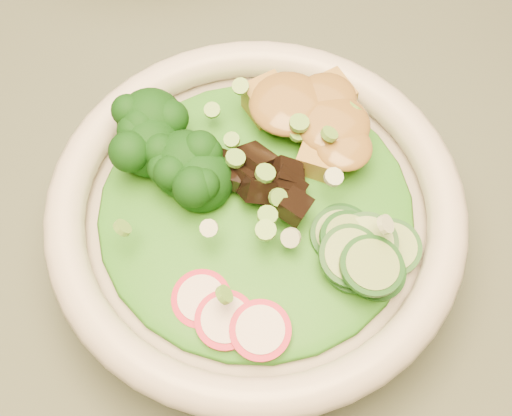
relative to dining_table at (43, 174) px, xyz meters
The scene contains 11 objects.
floor 0.64m from the dining_table, ahead, with size 4.00×4.00×0.00m, color brown.
dining_table is the anchor object (origin of this frame).
salad_bowl 0.26m from the dining_table, ahead, with size 0.24×0.24×0.06m.
lettuce_bed 0.28m from the dining_table, ahead, with size 0.18×0.18×0.02m, color #1A6615.
broccoli_florets 0.24m from the dining_table, ahead, with size 0.07×0.06×0.04m, color black, non-canonical shape.
radish_slices 0.29m from the dining_table, ahead, with size 0.10×0.04×0.02m, color #B30D2C, non-canonical shape.
cucumber_slices 0.33m from the dining_table, ahead, with size 0.06×0.06×0.03m, color #8BAF61, non-canonical shape.
mushroom_heap 0.28m from the dining_table, ahead, with size 0.06×0.06×0.04m, color black, non-canonical shape.
tofu_cubes 0.28m from the dining_table, 20.03° to the left, with size 0.08×0.05×0.03m, color #A78437, non-canonical shape.
peanut_sauce 0.29m from the dining_table, 20.03° to the left, with size 0.06×0.05×0.01m, color brown.
scallion_garnish 0.29m from the dining_table, ahead, with size 0.17×0.17×0.02m, color #61A339, non-canonical shape.
Camera 1 is at (0.34, -0.12, 1.16)m, focal length 50.00 mm.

